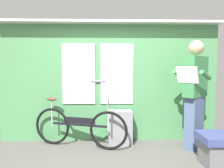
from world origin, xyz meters
TOP-DOWN VIEW (x-y plane):
  - train_door_wall at (-0.01, 1.14)m, footprint 4.03×0.28m
  - bicycle_near_door at (-0.52, 0.79)m, footprint 1.63×0.61m
  - passenger_reading_newspaper at (1.41, 0.66)m, footprint 0.64×0.63m
  - trash_bin_by_wall at (0.20, 0.93)m, footprint 0.42×0.28m

SIDE VIEW (x-z plane):
  - trash_bin_by_wall at x=0.20m, z-range 0.00..0.60m
  - bicycle_near_door at x=-0.52m, z-range -0.08..0.78m
  - passenger_reading_newspaper at x=1.41m, z-range 0.05..1.86m
  - train_door_wall at x=-0.01m, z-range 0.05..2.24m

